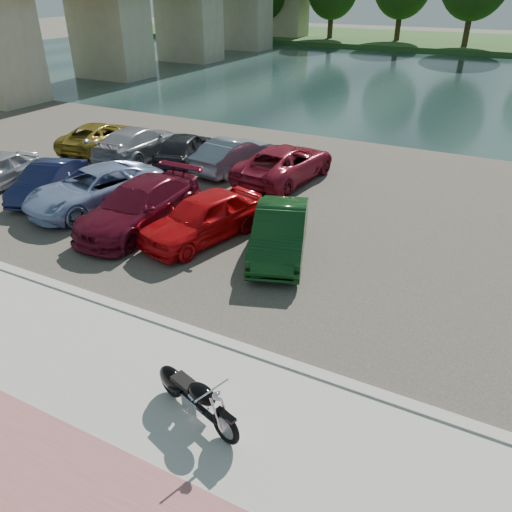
{
  "coord_description": "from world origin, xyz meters",
  "views": [
    {
      "loc": [
        4.82,
        -5.87,
        7.52
      ],
      "look_at": [
        -0.55,
        4.46,
        1.1
      ],
      "focal_mm": 35.0,
      "sensor_mm": 36.0,
      "label": 1
    }
  ],
  "objects": [
    {
      "name": "river",
      "position": [
        0.0,
        40.0,
        0.0
      ],
      "size": [
        120.0,
        40.0,
        0.0
      ],
      "primitive_type": "cube",
      "color": "#1A302F",
      "rests_on": "ground"
    },
    {
      "name": "car_4",
      "position": [
        -3.54,
        6.46,
        0.81
      ],
      "size": [
        2.91,
        4.82,
        1.54
      ],
      "primitive_type": "imported",
      "rotation": [
        0.0,
        0.0,
        -0.26
      ],
      "color": "red",
      "rests_on": "parking_lot"
    },
    {
      "name": "car_2",
      "position": [
        -8.58,
        6.85,
        0.77
      ],
      "size": [
        3.62,
        5.7,
        1.46
      ],
      "primitive_type": "imported",
      "rotation": [
        0.0,
        0.0,
        -0.24
      ],
      "color": "#8A9DC9",
      "rests_on": "parking_lot"
    },
    {
      "name": "car_1",
      "position": [
        -10.92,
        6.75,
        0.7
      ],
      "size": [
        2.46,
        4.21,
        1.31
      ],
      "primitive_type": "imported",
      "rotation": [
        0.0,
        0.0,
        0.29
      ],
      "color": "#141B41",
      "rests_on": "parking_lot"
    },
    {
      "name": "car_10",
      "position": [
        -3.48,
        12.76,
        0.79
      ],
      "size": [
        3.0,
        5.59,
        1.49
      ],
      "primitive_type": "imported",
      "rotation": [
        0.0,
        0.0,
        3.04
      ],
      "color": "maroon",
      "rests_on": "parking_lot"
    },
    {
      "name": "car_3",
      "position": [
        -5.98,
        6.25,
        0.81
      ],
      "size": [
        2.18,
        5.33,
        1.54
      ],
      "primitive_type": "imported",
      "rotation": [
        0.0,
        0.0,
        0.0
      ],
      "color": "maroon",
      "rests_on": "parking_lot"
    },
    {
      "name": "car_6",
      "position": [
        -13.62,
        12.55,
        0.71
      ],
      "size": [
        2.87,
        5.08,
        1.34
      ],
      "primitive_type": "imported",
      "rotation": [
        0.0,
        0.0,
        3.28
      ],
      "color": "olive",
      "rests_on": "parking_lot"
    },
    {
      "name": "parking_lot",
      "position": [
        0.0,
        11.0,
        0.02
      ],
      "size": [
        60.0,
        18.0,
        0.04
      ],
      "primitive_type": "cube",
      "color": "#3C3831",
      "rests_on": "ground"
    },
    {
      "name": "car_7",
      "position": [
        -10.9,
        12.19,
        0.8
      ],
      "size": [
        2.57,
        5.42,
        1.53
      ],
      "primitive_type": "imported",
      "rotation": [
        0.0,
        0.0,
        3.22
      ],
      "color": "#95969E",
      "rests_on": "parking_lot"
    },
    {
      "name": "car_5",
      "position": [
        -0.89,
        6.7,
        0.77
      ],
      "size": [
        2.93,
        4.67,
        1.45
      ],
      "primitive_type": "imported",
      "rotation": [
        0.0,
        0.0,
        0.34
      ],
      "color": "#0F3915",
      "rests_on": "parking_lot"
    },
    {
      "name": "kerb",
      "position": [
        0.0,
        2.0,
        0.07
      ],
      "size": [
        60.0,
        0.3,
        0.14
      ],
      "primitive_type": "cube",
      "color": "beige",
      "rests_on": "ground"
    },
    {
      "name": "car_8",
      "position": [
        -8.48,
        12.56,
        0.79
      ],
      "size": [
        2.82,
        4.71,
        1.5
      ],
      "primitive_type": "imported",
      "rotation": [
        0.0,
        0.0,
        3.39
      ],
      "color": "black",
      "rests_on": "parking_lot"
    },
    {
      "name": "far_bank",
      "position": [
        0.0,
        72.0,
        0.3
      ],
      "size": [
        120.0,
        24.0,
        0.6
      ],
      "primitive_type": "cube",
      "color": "#244D1B",
      "rests_on": "ground"
    },
    {
      "name": "motorcycle",
      "position": [
        0.39,
        -0.13,
        0.56
      ],
      "size": [
        2.27,
        1.01,
        1.05
      ],
      "rotation": [
        0.0,
        0.0,
        -0.3
      ],
      "color": "black",
      "rests_on": "promenade"
    },
    {
      "name": "promenade",
      "position": [
        0.0,
        -1.0,
        0.05
      ],
      "size": [
        60.0,
        6.0,
        0.1
      ],
      "primitive_type": "cube",
      "color": "beige",
      "rests_on": "ground"
    },
    {
      "name": "pink_path",
      "position": [
        0.0,
        -2.5,
        0.1
      ],
      "size": [
        60.0,
        2.0,
        0.01
      ],
      "primitive_type": "cube",
      "color": "#955754",
      "rests_on": "promenade"
    },
    {
      "name": "car_9",
      "position": [
        -6.06,
        12.89,
        0.77
      ],
      "size": [
        2.13,
        4.57,
        1.45
      ],
      "primitive_type": "imported",
      "rotation": [
        0.0,
        0.0,
        3.0
      ],
      "color": "slate",
      "rests_on": "parking_lot"
    },
    {
      "name": "bridge",
      "position": [
        -28.0,
        41.02,
        5.52
      ],
      "size": [
        7.0,
        56.0,
        8.55
      ],
      "color": "tan",
      "rests_on": "ground"
    },
    {
      "name": "ground",
      "position": [
        0.0,
        0.0,
        0.0
      ],
      "size": [
        200.0,
        200.0,
        0.0
      ],
      "primitive_type": "plane",
      "color": "#595447",
      "rests_on": "ground"
    }
  ]
}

